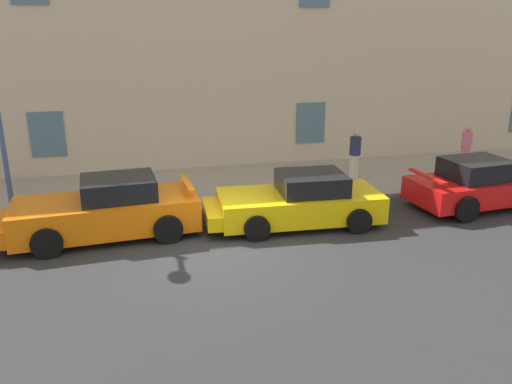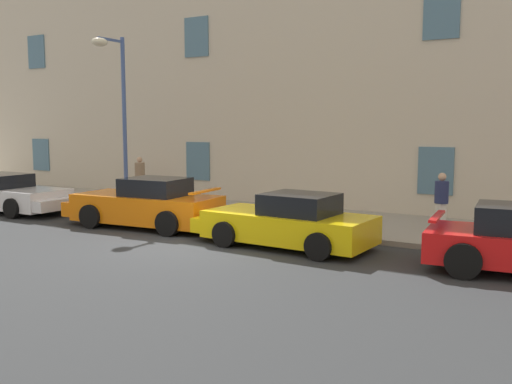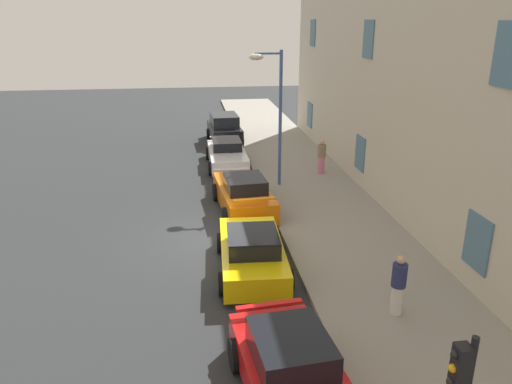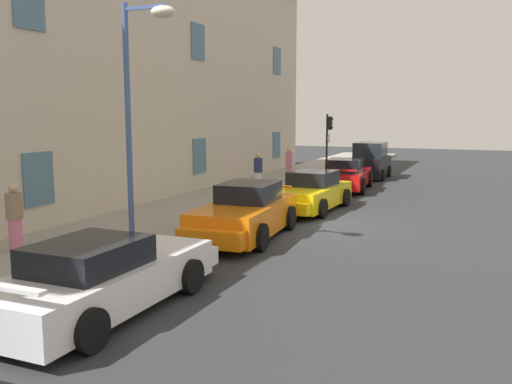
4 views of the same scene
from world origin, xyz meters
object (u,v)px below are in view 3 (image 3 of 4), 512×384
(street_lamp, at_px, (271,94))
(pedestrian_strolling, at_px, (398,285))
(sportscar_red_lead, at_px, (227,156))
(hatchback_parked, at_px, (224,129))
(pedestrian_admiring, at_px, (322,156))
(sportscar_white_middle, at_px, (252,250))
(sportscar_yellow_flank, at_px, (243,194))

(street_lamp, relative_size, pedestrian_strolling, 3.62)
(pedestrian_strolling, bearing_deg, sportscar_red_lead, -167.53)
(street_lamp, bearing_deg, pedestrian_strolling, 7.98)
(hatchback_parked, relative_size, pedestrian_strolling, 2.45)
(sportscar_red_lead, bearing_deg, hatchback_parked, 177.12)
(hatchback_parked, height_order, pedestrian_admiring, pedestrian_admiring)
(sportscar_red_lead, bearing_deg, pedestrian_strolling, 12.47)
(sportscar_white_middle, distance_m, pedestrian_strolling, 4.55)
(pedestrian_admiring, distance_m, pedestrian_strolling, 12.01)
(pedestrian_strolling, bearing_deg, hatchback_parked, -171.73)
(sportscar_yellow_flank, xyz_separation_m, pedestrian_strolling, (8.06, 2.98, 0.31))
(sportscar_yellow_flank, xyz_separation_m, pedestrian_admiring, (-3.89, 4.24, 0.31))
(sportscar_yellow_flank, bearing_deg, hatchback_parked, 179.23)
(sportscar_white_middle, relative_size, pedestrian_strolling, 2.91)
(sportscar_yellow_flank, height_order, sportscar_white_middle, sportscar_yellow_flank)
(sportscar_yellow_flank, relative_size, pedestrian_strolling, 3.05)
(sportscar_yellow_flank, height_order, hatchback_parked, hatchback_parked)
(sportscar_white_middle, relative_size, street_lamp, 0.80)
(pedestrian_admiring, height_order, pedestrian_strolling, pedestrian_admiring)
(sportscar_yellow_flank, relative_size, hatchback_parked, 1.24)
(hatchback_parked, bearing_deg, street_lamp, 8.61)
(sportscar_yellow_flank, height_order, street_lamp, street_lamp)
(hatchback_parked, bearing_deg, sportscar_red_lead, -2.88)
(pedestrian_admiring, bearing_deg, sportscar_white_middle, -27.25)
(street_lamp, xyz_separation_m, pedestrian_admiring, (-1.44, 2.74, -3.20))
(hatchback_parked, bearing_deg, sportscar_yellow_flank, -0.77)
(sportscar_white_middle, xyz_separation_m, street_lamp, (-7.36, 1.79, 3.57))
(sportscar_white_middle, relative_size, pedestrian_admiring, 2.88)
(sportscar_yellow_flank, relative_size, pedestrian_admiring, 3.02)
(sportscar_yellow_flank, distance_m, pedestrian_strolling, 8.60)
(sportscar_red_lead, distance_m, hatchback_parked, 5.44)
(sportscar_red_lead, xyz_separation_m, sportscar_yellow_flank, (5.94, 0.12, 0.06))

